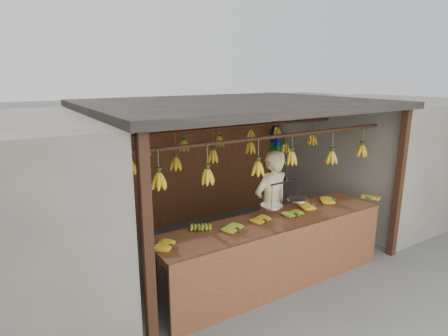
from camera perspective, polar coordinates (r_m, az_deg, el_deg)
ground at (r=6.29m, az=1.49°, el=-12.15°), size 80.00×80.00×0.00m
stall at (r=5.97m, az=-0.15°, el=6.32°), size 4.30×3.30×2.40m
neighbor_right at (r=8.37m, az=22.55°, el=1.78°), size 3.00×3.00×2.30m
counter at (r=5.04m, az=8.41°, el=-10.33°), size 3.56×0.77×0.96m
hanging_bananas at (r=5.75m, az=1.61°, el=2.43°), size 3.59×2.24×0.39m
balance_scale at (r=5.23m, az=9.32°, el=-4.74°), size 0.79×0.31×0.95m
vendor at (r=5.71m, az=7.16°, el=-5.74°), size 0.65×0.46×1.70m
bag_bundles at (r=8.08m, az=7.70°, el=1.34°), size 0.08×0.26×1.24m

